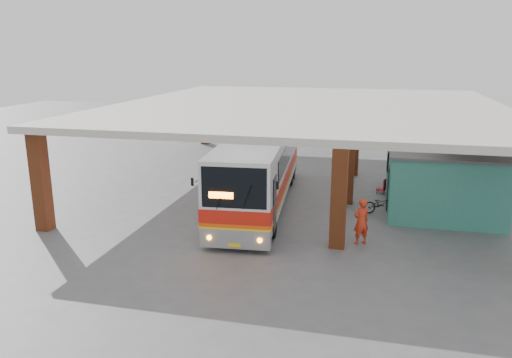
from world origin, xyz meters
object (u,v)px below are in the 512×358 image
Objects in this scene: coach_bus at (260,167)px; red_chair at (383,187)px; pedestrian at (361,221)px; motorcycle at (381,204)px.

coach_bus reaches higher than red_chair.
coach_bus is 6.77m from pedestrian.
coach_bus is 7.65× the size of motorcycle.
red_chair is (0.10, 3.44, -0.08)m from motorcycle.
coach_bus is at bearing 69.64° from motorcycle.
pedestrian reaches higher than motorcycle.
pedestrian is 2.31× the size of red_chair.
pedestrian is at bearing -44.19° from coach_bus.
pedestrian is at bearing -81.65° from red_chair.
coach_bus is 7.13m from red_chair.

